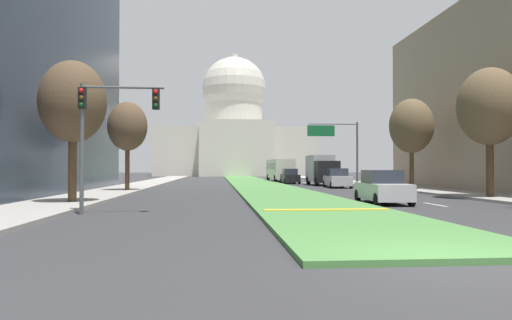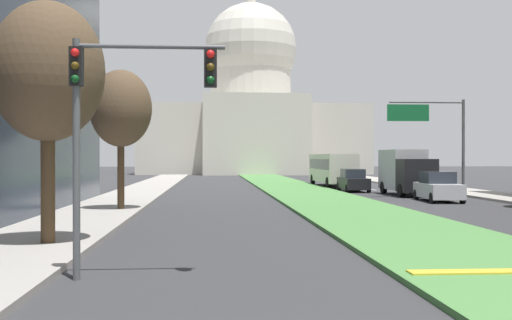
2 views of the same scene
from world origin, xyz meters
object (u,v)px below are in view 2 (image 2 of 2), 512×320
sedan_midblock (438,188)px  sedan_distant (353,181)px  overhead_guide_sign (435,128)px  street_tree_left_mid (121,109)px  capitol_building (251,114)px  box_truck_delivery (406,171)px  street_tree_left_near (48,73)px  city_bus (332,167)px  traffic_light_near_left (116,104)px

sedan_midblock → sedan_distant: (-2.64, 11.22, -0.02)m
overhead_guide_sign → street_tree_left_mid: street_tree_left_mid is taller
capitol_building → sedan_midblock: capitol_building is taller
box_truck_delivery → street_tree_left_near: bearing=-126.9°
capitol_building → sedan_midblock: (6.81, -71.89, -9.40)m
overhead_guide_sign → sedan_midblock: overhead_guide_sign is taller
street_tree_left_near → sedan_midblock: 26.27m
overhead_guide_sign → street_tree_left_near: size_ratio=0.90×
street_tree_left_mid → box_truck_delivery: bearing=34.3°
sedan_midblock → city_bus: bearing=97.7°
capitol_building → sedan_distant: (4.17, -60.67, -9.42)m
overhead_guide_sign → sedan_distant: size_ratio=1.44×
box_truck_delivery → sedan_distant: bearing=117.4°
capitol_building → box_truck_delivery: bearing=-84.1°
street_tree_left_near → street_tree_left_mid: size_ratio=1.04×
box_truck_delivery → city_bus: 13.77m
sedan_distant → sedan_midblock: bearing=-76.8°
capitol_building → street_tree_left_near: 91.04m
city_bus → capitol_building: bearing=94.6°
box_truck_delivery → overhead_guide_sign: bearing=-63.7°
overhead_guide_sign → street_tree_left_mid: bearing=-152.9°
capitol_building → street_tree_left_mid: (-11.20, -77.95, -5.24)m
street_tree_left_near → sedan_midblock: bearing=44.8°
street_tree_left_near → sedan_distant: (15.75, 29.49, -4.30)m
sedan_midblock → traffic_light_near_left: bearing=-123.9°
street_tree_left_near → city_bus: size_ratio=0.66×
capitol_building → traffic_light_near_left: 95.82m
capitol_building → street_tree_left_mid: bearing=-98.2°
sedan_distant → box_truck_delivery: 5.73m
sedan_distant → box_truck_delivery: bearing=-62.6°
sedan_midblock → city_bus: city_bus is taller
street_tree_left_mid → box_truck_delivery: (17.97, 12.26, -3.32)m
traffic_light_near_left → city_bus: size_ratio=0.47×
traffic_light_near_left → sedan_midblock: 28.23m
city_bus → sedan_midblock: bearing=-82.3°
street_tree_left_mid → box_truck_delivery: size_ratio=1.08×
capitol_building → sedan_midblock: bearing=-84.6°
sedan_midblock → box_truck_delivery: box_truck_delivery is taller
street_tree_left_near → box_truck_delivery: (18.35, 24.46, -3.44)m
capitol_building → box_truck_delivery: (6.77, -65.70, -8.56)m
sedan_distant → overhead_guide_sign: bearing=-63.0°
overhead_guide_sign → capitol_building: bearing=96.7°
traffic_light_near_left → sedan_midblock: traffic_light_near_left is taller
sedan_midblock → city_bus: size_ratio=0.42×
traffic_light_near_left → overhead_guide_sign: 31.87m
street_tree_left_mid → city_bus: (15.35, 25.77, -3.22)m
sedan_distant → traffic_light_near_left: bearing=-110.7°
street_tree_left_near → box_truck_delivery: street_tree_left_near is taller
capitol_building → overhead_guide_sign: capitol_building is taller
sedan_midblock → city_bus: (-2.65, 19.71, 0.93)m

